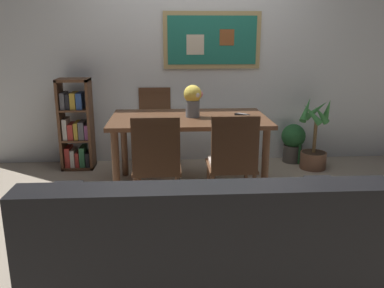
{
  "coord_description": "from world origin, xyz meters",
  "views": [
    {
      "loc": [
        -0.34,
        -3.43,
        1.52
      ],
      "look_at": [
        -0.14,
        -0.24,
        0.65
      ],
      "focal_mm": 37.61,
      "sensor_mm": 36.0,
      "label": 1
    }
  ],
  "objects_px": {
    "tv_remote": "(242,115)",
    "dining_chair_near_left": "(157,160)",
    "leather_couch": "(200,258)",
    "bookshelf": "(76,128)",
    "potted_palm": "(314,144)",
    "flower_vase": "(193,99)",
    "dining_chair_near_right": "(233,158)",
    "potted_ivy": "(293,142)",
    "dining_chair_far_left": "(155,120)",
    "dining_table": "(189,126)"
  },
  "relations": [
    {
      "from": "flower_vase",
      "to": "tv_remote",
      "type": "bearing_deg",
      "value": 2.22
    },
    {
      "from": "dining_chair_near_right",
      "to": "tv_remote",
      "type": "relative_size",
      "value": 6.28
    },
    {
      "from": "bookshelf",
      "to": "flower_vase",
      "type": "xyz_separation_m",
      "value": [
        1.31,
        -0.67,
        0.43
      ]
    },
    {
      "from": "potted_palm",
      "to": "tv_remote",
      "type": "distance_m",
      "value": 1.14
    },
    {
      "from": "leather_couch",
      "to": "bookshelf",
      "type": "distance_m",
      "value": 2.87
    },
    {
      "from": "dining_table",
      "to": "bookshelf",
      "type": "distance_m",
      "value": 1.45
    },
    {
      "from": "potted_ivy",
      "to": "flower_vase",
      "type": "distance_m",
      "value": 1.61
    },
    {
      "from": "tv_remote",
      "to": "leather_couch",
      "type": "bearing_deg",
      "value": -106.72
    },
    {
      "from": "dining_chair_near_right",
      "to": "potted_palm",
      "type": "height_order",
      "value": "dining_chair_near_right"
    },
    {
      "from": "dining_chair_near_left",
      "to": "potted_palm",
      "type": "relative_size",
      "value": 1.07
    },
    {
      "from": "leather_couch",
      "to": "dining_chair_near_left",
      "type": "bearing_deg",
      "value": 103.05
    },
    {
      "from": "bookshelf",
      "to": "potted_palm",
      "type": "height_order",
      "value": "bookshelf"
    },
    {
      "from": "potted_palm",
      "to": "flower_vase",
      "type": "xyz_separation_m",
      "value": [
        -1.44,
        -0.48,
        0.61
      ]
    },
    {
      "from": "leather_couch",
      "to": "flower_vase",
      "type": "xyz_separation_m",
      "value": [
        0.08,
        1.93,
        0.6
      ]
    },
    {
      "from": "dining_table",
      "to": "flower_vase",
      "type": "bearing_deg",
      "value": 8.58
    },
    {
      "from": "potted_palm",
      "to": "tv_remote",
      "type": "xyz_separation_m",
      "value": [
        -0.94,
        -0.46,
        0.45
      ]
    },
    {
      "from": "potted_ivy",
      "to": "flower_vase",
      "type": "xyz_separation_m",
      "value": [
        -1.28,
        -0.74,
        0.65
      ]
    },
    {
      "from": "leather_couch",
      "to": "potted_palm",
      "type": "bearing_deg",
      "value": 57.53
    },
    {
      "from": "tv_remote",
      "to": "dining_chair_near_right",
      "type": "bearing_deg",
      "value": -105.5
    },
    {
      "from": "dining_chair_near_right",
      "to": "tv_remote",
      "type": "distance_m",
      "value": 0.85
    },
    {
      "from": "potted_palm",
      "to": "tv_remote",
      "type": "bearing_deg",
      "value": -154.2
    },
    {
      "from": "dining_table",
      "to": "flower_vase",
      "type": "xyz_separation_m",
      "value": [
        0.04,
        0.01,
        0.27
      ]
    },
    {
      "from": "dining_table",
      "to": "leather_couch",
      "type": "xyz_separation_m",
      "value": [
        -0.05,
        -1.92,
        -0.33
      ]
    },
    {
      "from": "dining_chair_near_right",
      "to": "flower_vase",
      "type": "distance_m",
      "value": 0.9
    },
    {
      "from": "dining_chair_near_left",
      "to": "bookshelf",
      "type": "bearing_deg",
      "value": 123.32
    },
    {
      "from": "flower_vase",
      "to": "leather_couch",
      "type": "bearing_deg",
      "value": -92.49
    },
    {
      "from": "dining_chair_near_left",
      "to": "potted_palm",
      "type": "xyz_separation_m",
      "value": [
        1.79,
        1.26,
        -0.24
      ]
    },
    {
      "from": "dining_chair_near_left",
      "to": "dining_chair_near_right",
      "type": "bearing_deg",
      "value": 1.21
    },
    {
      "from": "leather_couch",
      "to": "flower_vase",
      "type": "distance_m",
      "value": 2.02
    },
    {
      "from": "dining_chair_far_left",
      "to": "dining_chair_near_left",
      "type": "bearing_deg",
      "value": -88.01
    },
    {
      "from": "potted_ivy",
      "to": "dining_chair_near_left",
      "type": "bearing_deg",
      "value": -136.88
    },
    {
      "from": "dining_chair_far_left",
      "to": "leather_couch",
      "type": "xyz_separation_m",
      "value": [
        0.32,
        -2.74,
        -0.23
      ]
    },
    {
      "from": "dining_chair_near_left",
      "to": "dining_chair_far_left",
      "type": "xyz_separation_m",
      "value": [
        -0.06,
        1.6,
        0.0
      ]
    },
    {
      "from": "leather_couch",
      "to": "bookshelf",
      "type": "bearing_deg",
      "value": 115.22
    },
    {
      "from": "potted_ivy",
      "to": "potted_palm",
      "type": "height_order",
      "value": "potted_palm"
    },
    {
      "from": "bookshelf",
      "to": "potted_ivy",
      "type": "height_order",
      "value": "bookshelf"
    },
    {
      "from": "dining_chair_near_right",
      "to": "potted_ivy",
      "type": "xyz_separation_m",
      "value": [
        1.0,
        1.51,
        -0.28
      ]
    },
    {
      "from": "bookshelf",
      "to": "flower_vase",
      "type": "bearing_deg",
      "value": -27.17
    },
    {
      "from": "dining_table",
      "to": "potted_palm",
      "type": "relative_size",
      "value": 1.82
    },
    {
      "from": "bookshelf",
      "to": "potted_palm",
      "type": "relative_size",
      "value": 1.23
    },
    {
      "from": "dining_chair_far_left",
      "to": "flower_vase",
      "type": "bearing_deg",
      "value": -63.61
    },
    {
      "from": "leather_couch",
      "to": "tv_remote",
      "type": "bearing_deg",
      "value": 73.28
    },
    {
      "from": "potted_palm",
      "to": "tv_remote",
      "type": "height_order",
      "value": "potted_palm"
    },
    {
      "from": "dining_chair_near_right",
      "to": "bookshelf",
      "type": "xyz_separation_m",
      "value": [
        -1.59,
        1.45,
        -0.06
      ]
    },
    {
      "from": "potted_palm",
      "to": "flower_vase",
      "type": "height_order",
      "value": "flower_vase"
    },
    {
      "from": "tv_remote",
      "to": "dining_chair_near_left",
      "type": "bearing_deg",
      "value": -136.4
    },
    {
      "from": "dining_table",
      "to": "potted_palm",
      "type": "bearing_deg",
      "value": 17.99
    },
    {
      "from": "dining_chair_far_left",
      "to": "potted_ivy",
      "type": "relative_size",
      "value": 1.84
    },
    {
      "from": "dining_chair_near_left",
      "to": "leather_couch",
      "type": "height_order",
      "value": "dining_chair_near_left"
    },
    {
      "from": "bookshelf",
      "to": "dining_table",
      "type": "bearing_deg",
      "value": -28.07
    }
  ]
}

